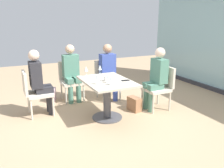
% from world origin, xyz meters
% --- Properties ---
extents(ground_plane, '(12.00, 12.00, 0.00)m').
position_xyz_m(ground_plane, '(0.00, 0.00, 0.00)').
color(ground_plane, tan).
extents(dining_table_main, '(1.12, 0.80, 0.73)m').
position_xyz_m(dining_table_main, '(0.00, 0.00, 0.52)').
color(dining_table_main, '#BCB29E').
rests_on(dining_table_main, ground_plane).
extents(chair_near_window, '(0.46, 0.51, 0.87)m').
position_xyz_m(chair_near_window, '(0.00, 1.19, 0.50)').
color(chair_near_window, beige).
rests_on(chair_near_window, ground_plane).
extents(chair_side_end, '(0.50, 0.46, 0.87)m').
position_xyz_m(chair_side_end, '(-1.32, -0.31, 0.50)').
color(chair_side_end, beige).
rests_on(chair_side_end, ground_plane).
extents(chair_far_left, '(0.50, 0.46, 0.87)m').
position_xyz_m(chair_far_left, '(-1.06, 0.47, 0.50)').
color(chair_far_left, beige).
rests_on(chair_far_left, ground_plane).
extents(chair_front_left, '(0.46, 0.50, 0.87)m').
position_xyz_m(chair_front_left, '(-0.71, -1.19, 0.50)').
color(chair_front_left, beige).
rests_on(chair_front_left, ground_plane).
extents(person_near_window, '(0.34, 0.39, 1.26)m').
position_xyz_m(person_near_window, '(-0.00, 1.08, 0.70)').
color(person_near_window, '#4C7F6B').
rests_on(person_near_window, ground_plane).
extents(person_side_end, '(0.39, 0.34, 1.26)m').
position_xyz_m(person_side_end, '(-1.21, -0.31, 0.70)').
color(person_side_end, '#4C7F6B').
rests_on(person_side_end, ground_plane).
extents(person_far_left, '(0.39, 0.34, 1.26)m').
position_xyz_m(person_far_left, '(-0.95, 0.47, 0.70)').
color(person_far_left, '#384C9E').
rests_on(person_far_left, ground_plane).
extents(person_front_left, '(0.34, 0.39, 1.26)m').
position_xyz_m(person_front_left, '(-0.71, -1.08, 0.70)').
color(person_front_left, '#28282D').
rests_on(person_front_left, ground_plane).
extents(wine_glass_0, '(0.07, 0.07, 0.18)m').
position_xyz_m(wine_glass_0, '(-0.50, 0.07, 0.86)').
color(wine_glass_0, silver).
rests_on(wine_glass_0, dining_table_main).
extents(wine_glass_1, '(0.07, 0.07, 0.18)m').
position_xyz_m(wine_glass_1, '(0.30, -0.05, 0.86)').
color(wine_glass_1, silver).
rests_on(wine_glass_1, dining_table_main).
extents(wine_glass_2, '(0.07, 0.07, 0.18)m').
position_xyz_m(wine_glass_2, '(0.17, -0.04, 0.86)').
color(wine_glass_2, silver).
rests_on(wine_glass_2, dining_table_main).
extents(wine_glass_3, '(0.07, 0.07, 0.18)m').
position_xyz_m(wine_glass_3, '(0.17, -0.25, 0.86)').
color(wine_glass_3, silver).
rests_on(wine_glass_3, dining_table_main).
extents(wine_glass_4, '(0.07, 0.07, 0.18)m').
position_xyz_m(wine_glass_4, '(-0.50, -0.22, 0.86)').
color(wine_glass_4, silver).
rests_on(wine_glass_4, dining_table_main).
extents(coffee_cup, '(0.08, 0.08, 0.09)m').
position_xyz_m(coffee_cup, '(0.03, -0.04, 0.78)').
color(coffee_cup, white).
rests_on(coffee_cup, dining_table_main).
extents(cell_phone_on_table, '(0.09, 0.15, 0.01)m').
position_xyz_m(cell_phone_on_table, '(0.15, 0.29, 0.73)').
color(cell_phone_on_table, black).
rests_on(cell_phone_on_table, dining_table_main).
extents(handbag_0, '(0.32, 0.20, 0.28)m').
position_xyz_m(handbag_0, '(-0.10, 0.64, 0.14)').
color(handbag_0, '#A3704C').
rests_on(handbag_0, ground_plane).
extents(handbag_1, '(0.34, 0.25, 0.28)m').
position_xyz_m(handbag_1, '(-1.41, -0.74, 0.14)').
color(handbag_1, beige).
rests_on(handbag_1, ground_plane).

